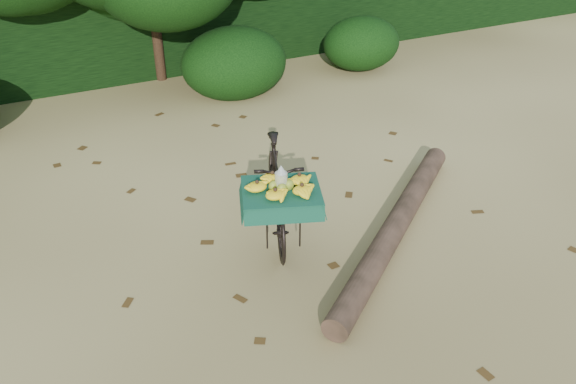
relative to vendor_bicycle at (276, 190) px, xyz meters
name	(u,v)px	position (x,y,z in m)	size (l,w,h in m)	color
ground	(249,249)	(-0.41, -0.17, -0.55)	(80.00, 80.00, 0.00)	tan
vendor_bicycle	(276,190)	(0.00, 0.00, 0.00)	(1.21, 1.93, 1.09)	black
fallen_log	(395,226)	(1.17, -0.65, -0.42)	(0.26, 0.26, 3.65)	brown
hedge_backdrop	(116,20)	(-0.41, 6.13, 0.35)	(26.00, 1.80, 1.80)	black
bush_clumps	(177,75)	(0.09, 4.13, -0.10)	(8.80, 1.70, 0.90)	black
leaf_litter	(228,218)	(-0.41, 0.48, -0.55)	(7.00, 7.30, 0.01)	#432D12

